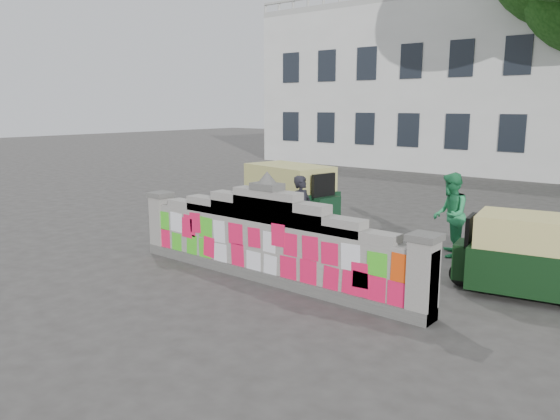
{
  "coord_description": "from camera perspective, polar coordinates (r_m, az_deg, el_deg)",
  "views": [
    {
      "loc": [
        6.29,
        -7.23,
        3.15
      ],
      "look_at": [
        -0.53,
        1.0,
        1.1
      ],
      "focal_mm": 35.0,
      "sensor_mm": 36.0,
      "label": 1
    }
  ],
  "objects": [
    {
      "name": "rickshaw_left",
      "position": [
        14.46,
        1.17,
        1.64
      ],
      "size": [
        2.99,
        1.78,
        1.61
      ],
      "rotation": [
        0.0,
        0.0,
        -0.18
      ],
      "color": "black",
      "rests_on": "ground"
    },
    {
      "name": "cyclist_bike",
      "position": [
        11.31,
        2.28,
        -3.0
      ],
      "size": [
        1.73,
        0.71,
        0.89
      ],
      "primitive_type": "imported",
      "rotation": [
        0.0,
        0.0,
        1.64
      ],
      "color": "black",
      "rests_on": "ground"
    },
    {
      "name": "cyclist_rider",
      "position": [
        11.24,
        2.29,
        -1.47
      ],
      "size": [
        0.4,
        0.57,
        1.51
      ],
      "primitive_type": "imported",
      "rotation": [
        0.0,
        0.0,
        1.64
      ],
      "color": "black",
      "rests_on": "ground"
    },
    {
      "name": "building",
      "position": [
        32.1,
        15.55,
        12.01
      ],
      "size": [
        16.0,
        10.0,
        8.9
      ],
      "color": "silver",
      "rests_on": "ground"
    },
    {
      "name": "rickshaw_right",
      "position": [
        9.99,
        25.06,
        -4.31
      ],
      "size": [
        2.56,
        1.51,
        1.37
      ],
      "rotation": [
        0.0,
        0.0,
        3.32
      ],
      "color": "black",
      "rests_on": "ground"
    },
    {
      "name": "parapet_wall",
      "position": [
        9.87,
        -1.35,
        -3.22
      ],
      "size": [
        6.48,
        0.44,
        2.01
      ],
      "color": "#4C4C49",
      "rests_on": "ground"
    },
    {
      "name": "pedestrian",
      "position": [
        12.03,
        17.34,
        -0.47
      ],
      "size": [
        0.96,
        1.06,
        1.78
      ],
      "primitive_type": "imported",
      "rotation": [
        0.0,
        0.0,
        -1.16
      ],
      "color": "#289556",
      "rests_on": "ground"
    },
    {
      "name": "ground",
      "position": [
        10.09,
        -1.31,
        -7.34
      ],
      "size": [
        100.0,
        100.0,
        0.0
      ],
      "primitive_type": "plane",
      "color": "#383533",
      "rests_on": "ground"
    }
  ]
}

